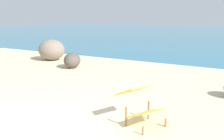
# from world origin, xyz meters

# --- Properties ---
(sand_beach) EXTENTS (18.00, 14.00, 0.04)m
(sand_beach) POSITION_xyz_m (0.00, 0.00, 0.02)
(sand_beach) COLOR beige
(sand_beach) RESTS_ON ground
(water_surface) EXTENTS (60.00, 36.00, 0.03)m
(water_surface) POSITION_xyz_m (0.00, 22.00, 0.00)
(water_surface) COLOR teal
(water_surface) RESTS_ON ground
(deck_chair_near) EXTENTS (0.92, 0.80, 0.68)m
(deck_chair_near) POSITION_xyz_m (1.59, 1.49, 0.42)
(deck_chair_near) COLOR olive
(deck_chair_near) RESTS_ON sand_beach
(shore_rock_large) EXTENTS (0.82, 0.93, 0.53)m
(shore_rock_large) POSITION_xyz_m (-2.35, 4.66, 0.30)
(shore_rock_large) COLOR brown
(shore_rock_large) RESTS_ON sand_beach
(shore_rock_flat) EXTENTS (1.25, 1.18, 0.84)m
(shore_rock_flat) POSITION_xyz_m (-4.04, 5.48, 0.46)
(shore_rock_flat) COLOR gray
(shore_rock_flat) RESTS_ON sand_beach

